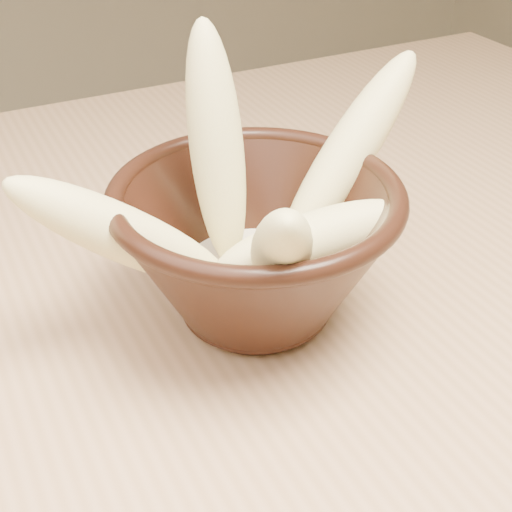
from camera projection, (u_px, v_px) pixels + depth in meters
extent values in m
cube|color=tan|center=(248.00, 260.00, 0.64)|extent=(1.20, 0.80, 0.04)
cylinder|color=#A97754|center=(431.00, 261.00, 1.31)|extent=(0.05, 0.05, 0.71)
cylinder|color=black|center=(256.00, 310.00, 0.54)|extent=(0.09, 0.09, 0.01)
cylinder|color=black|center=(256.00, 287.00, 0.53)|extent=(0.09, 0.09, 0.01)
torus|color=black|center=(256.00, 195.00, 0.49)|extent=(0.21, 0.21, 0.01)
cylinder|color=#F1E2C2|center=(256.00, 276.00, 0.52)|extent=(0.12, 0.12, 0.02)
ellipsoid|color=#F2DD8F|center=(217.00, 147.00, 0.50)|extent=(0.04, 0.08, 0.18)
ellipsoid|color=#F2DD8F|center=(124.00, 234.00, 0.47)|extent=(0.16, 0.07, 0.13)
ellipsoid|color=#F2DD8F|center=(347.00, 154.00, 0.54)|extent=(0.16, 0.08, 0.16)
ellipsoid|color=#F2DD8F|center=(310.00, 240.00, 0.49)|extent=(0.15, 0.07, 0.07)
ellipsoid|color=#F2DD8F|center=(281.00, 252.00, 0.45)|extent=(0.09, 0.13, 0.13)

